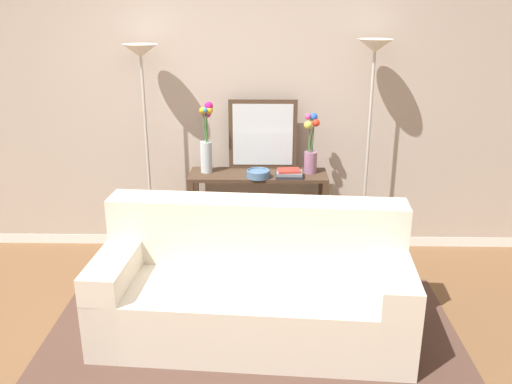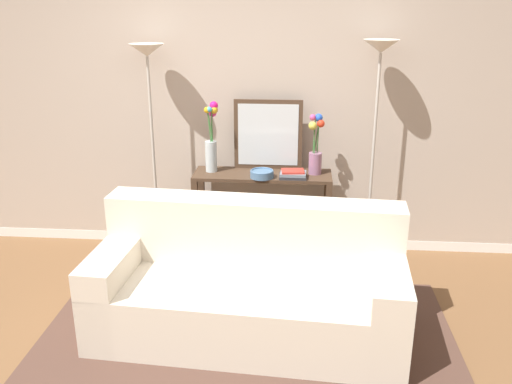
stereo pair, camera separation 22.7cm
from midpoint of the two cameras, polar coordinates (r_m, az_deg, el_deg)
The scene contains 13 objects.
ground_plane at distance 3.56m, azimuth -4.84°, elevation -18.33°, with size 16.00×16.00×0.02m, color brown.
back_wall at distance 4.79m, azimuth -1.58°, elevation 11.19°, with size 12.00×0.15×2.96m.
area_rug at distance 3.77m, azimuth 0.75°, elevation -15.48°, with size 2.79×1.77×0.01m.
couch at distance 3.74m, azimuth 1.00°, elevation -10.18°, with size 2.09×0.98×0.88m.
console_table at distance 4.68m, azimuth 2.06°, elevation -0.94°, with size 1.16×0.36×0.78m.
floor_lamp_left at distance 4.59m, azimuth -9.62°, elevation 10.11°, with size 0.28×0.28×1.83m.
floor_lamp_right at distance 4.51m, azimuth 14.00°, elevation 10.05°, with size 0.28×0.28×1.87m.
wall_mirror at distance 4.66m, azimuth 2.67°, elevation 5.97°, with size 0.58×0.02×0.60m.
vase_tall_flowers at distance 4.59m, azimuth -3.24°, elevation 5.21°, with size 0.12×0.12×0.59m.
vase_short_flowers at distance 4.57m, azimuth 7.64°, elevation 4.36°, with size 0.13×0.12×0.50m.
fruit_bowl at distance 4.48m, azimuth 2.08°, elevation 1.90°, with size 0.19×0.19×0.06m.
book_stack at distance 4.50m, azimuth 5.31°, elevation 1.84°, with size 0.22×0.16×0.06m.
book_row_under_console at distance 4.89m, azimuth -1.62°, elevation -6.15°, with size 0.34×0.17×0.12m.
Camera 2 is at (0.62, -2.76, 2.17)m, focal length 38.42 mm.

